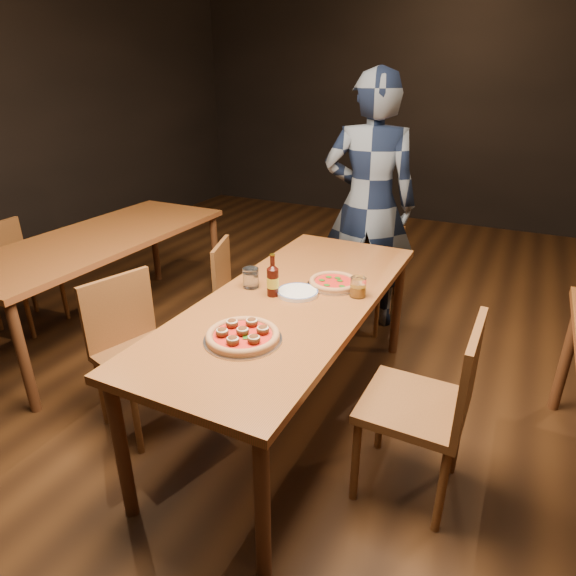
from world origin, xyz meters
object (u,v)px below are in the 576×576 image
at_px(table_left, 99,246).
at_px(chair_main_nw, 142,355).
at_px(chair_main_sw, 248,295).
at_px(plate_stack, 298,292).
at_px(pizza_margherita, 334,282).
at_px(water_glass, 251,278).
at_px(amber_glass, 358,287).
at_px(beer_bottle, 273,281).
at_px(diner, 369,205).
at_px(chair_end, 368,276).
at_px(chair_nbr_left, 24,275).
at_px(table_main, 292,309).
at_px(chair_main_e, 414,404).
at_px(pizza_meatball, 243,335).

relative_size(table_left, chair_main_nw, 2.29).
height_order(chair_main_sw, plate_stack, chair_main_sw).
bearing_deg(pizza_margherita, water_glass, -150.82).
relative_size(water_glass, amber_glass, 1.04).
distance_m(plate_stack, water_glass, 0.27).
bearing_deg(pizza_margherita, beer_bottle, -132.09).
relative_size(beer_bottle, diner, 0.12).
bearing_deg(chair_end, chair_nbr_left, -146.13).
distance_m(pizza_margherita, water_glass, 0.45).
height_order(table_main, amber_glass, amber_glass).
bearing_deg(chair_main_e, table_main, -107.24).
relative_size(chair_main_nw, chair_main_e, 0.93).
bearing_deg(amber_glass, chair_main_sw, 157.10).
distance_m(table_main, chair_end, 1.29).
bearing_deg(chair_end, pizza_margherita, -76.78).
xyz_separation_m(chair_main_e, pizza_margherita, (-0.57, 0.46, 0.30)).
bearing_deg(beer_bottle, pizza_meatball, -77.74).
relative_size(chair_main_nw, chair_main_sw, 1.07).
bearing_deg(diner, plate_stack, 79.07).
height_order(plate_stack, beer_bottle, beer_bottle).
bearing_deg(table_left, chair_main_nw, -35.20).
distance_m(table_main, pizza_margherita, 0.29).
distance_m(chair_nbr_left, plate_stack, 2.34).
bearing_deg(amber_glass, pizza_margherita, 155.55).
bearing_deg(chair_main_sw, diner, -54.87).
xyz_separation_m(chair_nbr_left, pizza_margherita, (2.44, 0.15, 0.35)).
bearing_deg(water_glass, pizza_margherita, 29.18).
xyz_separation_m(pizza_margherita, water_glass, (-0.39, -0.22, 0.04)).
bearing_deg(plate_stack, chair_main_e, -21.23).
xyz_separation_m(chair_end, beer_bottle, (-0.12, -1.29, 0.42)).
xyz_separation_m(chair_main_sw, amber_glass, (0.90, -0.38, 0.39)).
xyz_separation_m(pizza_margherita, beer_bottle, (-0.24, -0.26, 0.06)).
bearing_deg(plate_stack, chair_nbr_left, 178.93).
height_order(table_main, pizza_meatball, pizza_meatball).
distance_m(table_main, pizza_meatball, 0.50).
bearing_deg(chair_main_e, chair_nbr_left, -95.27).
bearing_deg(chair_main_nw, water_glass, -29.53).
distance_m(water_glass, diner, 1.35).
height_order(chair_main_e, pizza_meatball, chair_main_e).
bearing_deg(plate_stack, pizza_margherita, 56.53).
bearing_deg(pizza_meatball, chair_main_nw, 173.36).
height_order(chair_nbr_left, plate_stack, chair_nbr_left).
height_order(pizza_meatball, diner, diner).
relative_size(pizza_meatball, beer_bottle, 1.54).
bearing_deg(pizza_meatball, table_left, 155.00).
height_order(chair_main_nw, chair_main_sw, chair_main_nw).
distance_m(chair_main_e, pizza_margherita, 0.80).
height_order(chair_main_e, pizza_margherita, chair_main_e).
height_order(chair_main_nw, beer_bottle, beer_bottle).
distance_m(chair_main_nw, pizza_meatball, 0.77).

